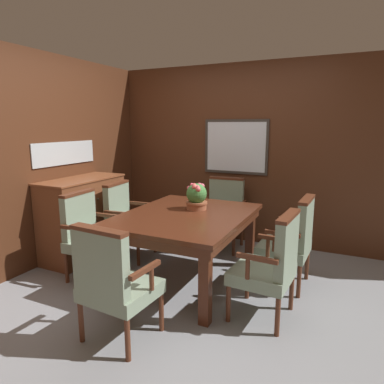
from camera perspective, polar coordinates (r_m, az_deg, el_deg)
name	(u,v)px	position (r m, az deg, el deg)	size (l,w,h in m)	color
ground_plane	(174,288)	(3.63, -3.10, -15.66)	(14.00, 14.00, 0.00)	gray
wall_back	(232,154)	(4.87, 6.64, 6.27)	(7.20, 0.08, 2.45)	#4C2816
wall_left	(42,161)	(4.35, -23.67, 4.81)	(0.08, 7.20, 2.45)	#4C2816
dining_table	(186,222)	(3.55, -1.04, -5.09)	(1.22, 1.54, 0.74)	#4C2314
chair_head_near	(114,281)	(2.69, -12.92, -14.19)	(0.59, 0.51, 0.94)	#562B19
chair_right_far	(292,239)	(3.63, 16.29, -7.55)	(0.50, 0.58, 0.94)	#562B19
chair_right_near	(271,263)	(3.00, 13.07, -11.47)	(0.51, 0.59, 0.94)	#562B19
chair_left_far	(126,218)	(4.35, -10.95, -4.21)	(0.53, 0.60, 0.94)	#562B19
chair_head_far	(224,211)	(4.62, 5.29, -3.13)	(0.58, 0.51, 0.94)	#562B19
chair_left_near	(89,232)	(3.86, -16.79, -6.47)	(0.51, 0.58, 0.94)	#562B19
potted_plant	(197,196)	(3.67, 0.77, -0.75)	(0.23, 0.23, 0.29)	#9E5638
sideboard_cabinet	(84,217)	(4.49, -17.62, -4.07)	(0.50, 1.11, 0.99)	brown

